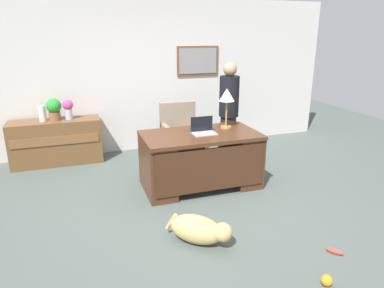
{
  "coord_description": "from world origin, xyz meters",
  "views": [
    {
      "loc": [
        -1.37,
        -3.76,
        2.14
      ],
      "look_at": [
        0.01,
        0.3,
        0.75
      ],
      "focal_mm": 32.69,
      "sensor_mm": 36.0,
      "label": 1
    }
  ],
  "objects_px": {
    "credenza": "(57,142)",
    "desk_lamp": "(227,97)",
    "armchair": "(181,136)",
    "laptop": "(203,129)",
    "vase_empty": "(42,113)",
    "desk": "(201,159)",
    "potted_plant": "(54,108)",
    "dog_toy_bone": "(335,251)",
    "dog_lying": "(199,230)",
    "person_standing": "(229,112)",
    "dog_toy_ball": "(327,280)",
    "vase_with_flowers": "(68,108)"
  },
  "relations": [
    {
      "from": "armchair",
      "to": "dog_toy_ball",
      "type": "distance_m",
      "value": 3.36
    },
    {
      "from": "dog_toy_bone",
      "to": "laptop",
      "type": "bearing_deg",
      "value": 109.12
    },
    {
      "from": "desk",
      "to": "credenza",
      "type": "xyz_separation_m",
      "value": [
        -1.97,
        1.67,
        -0.05
      ]
    },
    {
      "from": "dog_lying",
      "to": "vase_empty",
      "type": "height_order",
      "value": "vase_empty"
    },
    {
      "from": "dog_toy_ball",
      "to": "dog_toy_bone",
      "type": "height_order",
      "value": "dog_toy_ball"
    },
    {
      "from": "dog_lying",
      "to": "desk_lamp",
      "type": "bearing_deg",
      "value": 57.7
    },
    {
      "from": "desk",
      "to": "vase_with_flowers",
      "type": "height_order",
      "value": "vase_with_flowers"
    },
    {
      "from": "armchair",
      "to": "dog_toy_ball",
      "type": "bearing_deg",
      "value": -84.36
    },
    {
      "from": "person_standing",
      "to": "desk_lamp",
      "type": "xyz_separation_m",
      "value": [
        -0.32,
        -0.61,
        0.37
      ]
    },
    {
      "from": "potted_plant",
      "to": "credenza",
      "type": "bearing_deg",
      "value": -176.43
    },
    {
      "from": "armchair",
      "to": "dog_toy_bone",
      "type": "relative_size",
      "value": 5.76
    },
    {
      "from": "vase_empty",
      "to": "dog_toy_ball",
      "type": "xyz_separation_m",
      "value": [
        2.46,
        -3.98,
        -0.82
      ]
    },
    {
      "from": "armchair",
      "to": "desk_lamp",
      "type": "distance_m",
      "value": 1.21
    },
    {
      "from": "credenza",
      "to": "dog_toy_bone",
      "type": "xyz_separation_m",
      "value": [
        2.69,
        -3.62,
        -0.35
      ]
    },
    {
      "from": "desk",
      "to": "vase_with_flowers",
      "type": "xyz_separation_m",
      "value": [
        -1.73,
        1.67,
        0.51
      ]
    },
    {
      "from": "credenza",
      "to": "desk_lamp",
      "type": "height_order",
      "value": "desk_lamp"
    },
    {
      "from": "vase_empty",
      "to": "dog_toy_ball",
      "type": "height_order",
      "value": "vase_empty"
    },
    {
      "from": "vase_empty",
      "to": "person_standing",
      "type": "bearing_deg",
      "value": -16.88
    },
    {
      "from": "dog_toy_bone",
      "to": "dog_lying",
      "type": "bearing_deg",
      "value": 153.14
    },
    {
      "from": "credenza",
      "to": "dog_toy_bone",
      "type": "bearing_deg",
      "value": -53.37
    },
    {
      "from": "laptop",
      "to": "credenza",
      "type": "bearing_deg",
      "value": 140.7
    },
    {
      "from": "potted_plant",
      "to": "dog_toy_ball",
      "type": "relative_size",
      "value": 3.5
    },
    {
      "from": "potted_plant",
      "to": "dog_toy_ball",
      "type": "distance_m",
      "value": 4.67
    },
    {
      "from": "dog_toy_bone",
      "to": "dog_toy_ball",
      "type": "bearing_deg",
      "value": -137.26
    },
    {
      "from": "potted_plant",
      "to": "dog_toy_bone",
      "type": "xyz_separation_m",
      "value": [
        2.67,
        -3.62,
        -0.92
      ]
    },
    {
      "from": "desk_lamp",
      "to": "potted_plant",
      "type": "relative_size",
      "value": 1.61
    },
    {
      "from": "laptop",
      "to": "dog_toy_ball",
      "type": "bearing_deg",
      "value": -82.73
    },
    {
      "from": "person_standing",
      "to": "desk_lamp",
      "type": "bearing_deg",
      "value": -117.62
    },
    {
      "from": "armchair",
      "to": "dog_toy_bone",
      "type": "xyz_separation_m",
      "value": [
        0.71,
        -2.96,
        -0.44
      ]
    },
    {
      "from": "laptop",
      "to": "dog_toy_bone",
      "type": "distance_m",
      "value": 2.25
    },
    {
      "from": "laptop",
      "to": "vase_empty",
      "type": "xyz_separation_m",
      "value": [
        -2.17,
        1.64,
        0.03
      ]
    },
    {
      "from": "armchair",
      "to": "laptop",
      "type": "height_order",
      "value": "armchair"
    },
    {
      "from": "vase_empty",
      "to": "credenza",
      "type": "bearing_deg",
      "value": -0.51
    },
    {
      "from": "person_standing",
      "to": "laptop",
      "type": "height_order",
      "value": "person_standing"
    },
    {
      "from": "laptop",
      "to": "vase_empty",
      "type": "distance_m",
      "value": 2.72
    },
    {
      "from": "vase_with_flowers",
      "to": "credenza",
      "type": "bearing_deg",
      "value": -179.66
    },
    {
      "from": "desk",
      "to": "desk_lamp",
      "type": "distance_m",
      "value": 0.95
    },
    {
      "from": "dog_lying",
      "to": "potted_plant",
      "type": "bearing_deg",
      "value": 115.67
    },
    {
      "from": "person_standing",
      "to": "credenza",
      "type": "bearing_deg",
      "value": 162.22
    },
    {
      "from": "potted_plant",
      "to": "dog_toy_ball",
      "type": "height_order",
      "value": "potted_plant"
    },
    {
      "from": "credenza",
      "to": "armchair",
      "type": "bearing_deg",
      "value": -18.51
    },
    {
      "from": "credenza",
      "to": "potted_plant",
      "type": "bearing_deg",
      "value": 3.57
    },
    {
      "from": "desk_lamp",
      "to": "armchair",
      "type": "bearing_deg",
      "value": 118.48
    },
    {
      "from": "armchair",
      "to": "desk_lamp",
      "type": "xyz_separation_m",
      "value": [
        0.45,
        -0.82,
        0.77
      ]
    },
    {
      "from": "dog_toy_bone",
      "to": "person_standing",
      "type": "bearing_deg",
      "value": 88.99
    },
    {
      "from": "vase_empty",
      "to": "potted_plant",
      "type": "xyz_separation_m",
      "value": [
        0.18,
        0.0,
        0.07
      ]
    },
    {
      "from": "dog_toy_ball",
      "to": "armchair",
      "type": "bearing_deg",
      "value": 95.64
    },
    {
      "from": "dog_toy_bone",
      "to": "desk_lamp",
      "type": "bearing_deg",
      "value": 97.18
    },
    {
      "from": "armchair",
      "to": "desk_lamp",
      "type": "bearing_deg",
      "value": -61.52
    },
    {
      "from": "armchair",
      "to": "dog_lying",
      "type": "relative_size",
      "value": 1.6
    }
  ]
}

